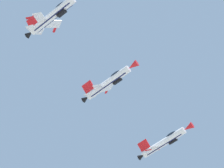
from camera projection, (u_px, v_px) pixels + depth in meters
name	position (u px, v px, depth m)	size (l,w,h in m)	color
fighter_jet_left_wing	(165.00, 142.00, 106.88)	(15.95, 7.22, 7.84)	white
fighter_jet_right_wing	(109.00, 82.00, 101.62)	(15.95, 7.10, 7.94)	white
fighter_jet_left_outer	(53.00, 15.00, 94.57)	(15.95, 7.85, 7.28)	white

